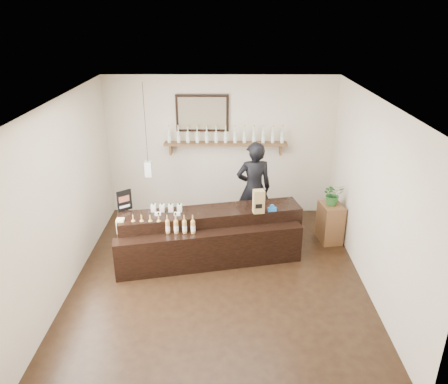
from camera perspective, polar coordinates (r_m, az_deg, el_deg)
ground at (r=7.05m, az=-0.69°, el=-11.11°), size 5.00×5.00×0.00m
room_shell at (r=6.26m, az=-0.76°, el=1.92°), size 5.00×5.00×5.00m
back_wall_decor at (r=8.51m, az=-1.44°, el=7.97°), size 2.66×0.96×1.69m
counter at (r=7.35m, az=-1.81°, el=-5.94°), size 3.09×1.44×1.00m
promo_sign at (r=7.35m, az=-12.88°, el=-1.09°), size 0.21×0.17×0.36m
paper_bag at (r=7.11m, az=4.55°, el=-1.24°), size 0.20×0.16×0.39m
tape_dispenser at (r=7.24m, az=6.30°, el=-2.17°), size 0.15×0.08×0.12m
side_cabinet at (r=8.15m, az=13.69°, el=-3.90°), size 0.43×0.54×0.72m
potted_plant at (r=7.92m, az=14.06°, el=-0.29°), size 0.40×0.36×0.40m
shopkeeper at (r=7.97m, az=3.93°, el=1.22°), size 0.79×0.58×2.01m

